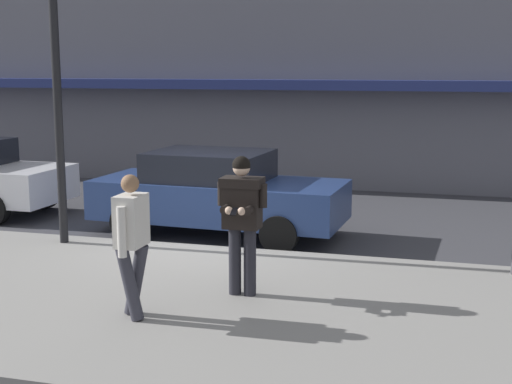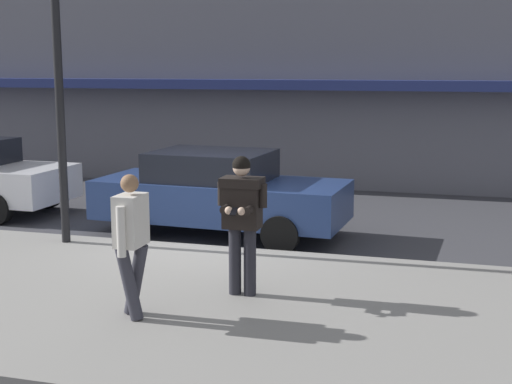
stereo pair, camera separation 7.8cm
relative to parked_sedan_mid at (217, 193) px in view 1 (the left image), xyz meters
name	(u,v)px [view 1 (the left image)]	position (x,y,z in m)	size (l,w,h in m)	color
ground_plane	(199,250)	(0.04, -1.07, -0.79)	(80.00, 80.00, 0.00)	#3D3D42
sidewalk	(197,305)	(1.04, -3.92, -0.72)	(32.00, 5.30, 0.14)	gray
curb_paint_line	(257,253)	(1.04, -1.02, -0.79)	(28.00, 0.12, 0.01)	silver
parked_sedan_mid	(217,193)	(0.00, 0.00, 0.00)	(4.59, 2.12, 1.54)	navy
man_texting_on_phone	(242,210)	(1.54, -3.58, 0.46)	(0.65, 0.58, 1.81)	#23232B
pedestrian_in_light_coat	(132,237)	(0.55, -4.71, 0.32)	(0.33, 0.60, 1.70)	#33333D
street_lamp_post	(56,60)	(-2.13, -1.72, 2.35)	(0.36, 0.36, 4.88)	black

